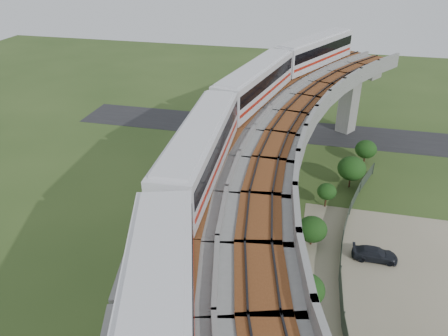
% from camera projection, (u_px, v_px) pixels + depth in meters
% --- Properties ---
extents(ground, '(160.00, 160.00, 0.00)m').
position_uv_depth(ground, '(238.00, 264.00, 37.62)').
color(ground, '#30481C').
rests_on(ground, ground).
extents(dirt_lot, '(18.00, 26.00, 0.04)m').
position_uv_depth(dirt_lot, '(414.00, 309.00, 33.05)').
color(dirt_lot, gray).
rests_on(dirt_lot, ground).
extents(asphalt_road, '(60.00, 8.00, 0.03)m').
position_uv_depth(asphalt_road, '(280.00, 130.00, 63.32)').
color(asphalt_road, '#232326').
rests_on(asphalt_road, ground).
extents(viaduct, '(19.58, 73.98, 11.40)m').
position_uv_depth(viaduct, '(290.00, 178.00, 32.55)').
color(viaduct, '#99968E').
rests_on(viaduct, ground).
extents(metro_train, '(12.31, 61.22, 3.64)m').
position_uv_depth(metro_train, '(255.00, 116.00, 34.75)').
color(metro_train, silver).
rests_on(metro_train, ground).
extents(fence, '(3.87, 38.73, 1.50)m').
position_uv_depth(fence, '(356.00, 275.00, 35.28)').
color(fence, '#2D382D').
rests_on(fence, ground).
extents(tree_0, '(2.59, 2.59, 3.02)m').
position_uv_depth(tree_0, '(366.00, 149.00, 53.21)').
color(tree_0, '#382314').
rests_on(tree_0, ground).
extents(tree_1, '(3.09, 3.09, 3.68)m').
position_uv_depth(tree_1, '(352.00, 168.00, 47.91)').
color(tree_1, '#382314').
rests_on(tree_1, ground).
extents(tree_2, '(1.97, 1.97, 2.68)m').
position_uv_depth(tree_2, '(327.00, 192.00, 44.62)').
color(tree_2, '#382314').
rests_on(tree_2, ground).
extents(tree_3, '(2.68, 2.68, 2.85)m').
position_uv_depth(tree_3, '(312.00, 229.00, 39.15)').
color(tree_3, '#382314').
rests_on(tree_3, ground).
extents(tree_4, '(2.64, 2.64, 3.62)m').
position_uv_depth(tree_4, '(307.00, 290.00, 31.41)').
color(tree_4, '#382314').
rests_on(tree_4, ground).
extents(car_dark, '(3.89, 1.62, 1.12)m').
position_uv_depth(car_dark, '(375.00, 254.00, 37.83)').
color(car_dark, black).
rests_on(car_dark, dirt_lot).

